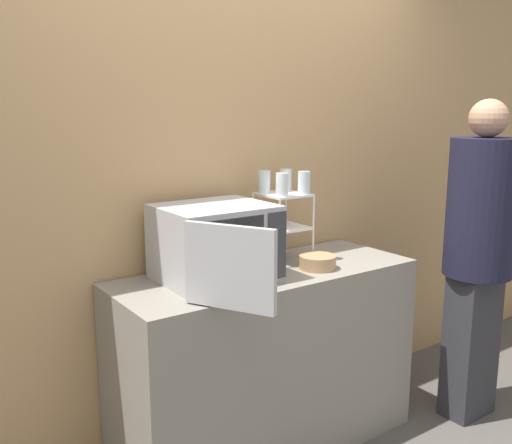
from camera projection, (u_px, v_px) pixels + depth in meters
name	position (u px, v px, depth m)	size (l,w,h in m)	color
wall_back	(230.00, 181.00, 2.87)	(8.00, 0.06, 2.60)	tan
counter	(266.00, 360.00, 2.78)	(1.48, 0.56, 0.90)	gray
microwave	(216.00, 244.00, 2.51)	(0.51, 0.76, 0.34)	#ADADB2
dish_rack	(283.00, 213.00, 2.83)	(0.22, 0.23, 0.34)	white
glass_front_left	(282.00, 185.00, 2.71)	(0.06, 0.06, 0.11)	silver
glass_back_right	(286.00, 180.00, 2.90)	(0.06, 0.06, 0.11)	silver
glass_front_right	(304.00, 183.00, 2.78)	(0.06, 0.06, 0.11)	silver
glass_back_left	(264.00, 182.00, 2.82)	(0.06, 0.06, 0.11)	silver
bowl	(317.00, 262.00, 2.73)	(0.18, 0.18, 0.06)	#AD7F56
person	(479.00, 245.00, 2.98)	(0.35, 0.35, 1.71)	#2D2D33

